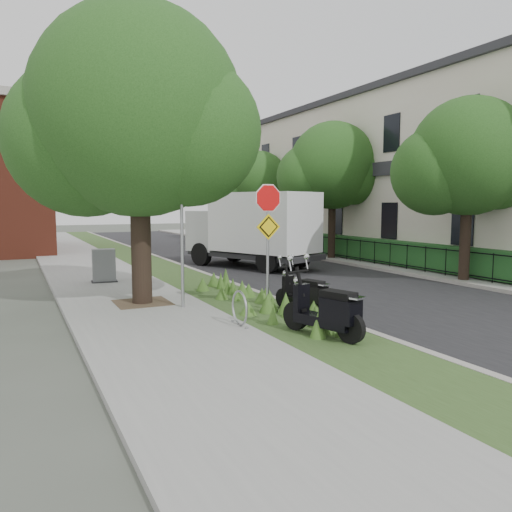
# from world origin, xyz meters

# --- Properties ---
(ground) EXTENTS (120.00, 120.00, 0.00)m
(ground) POSITION_xyz_m (0.00, 0.00, 0.00)
(ground) COLOR #4C5147
(ground) RESTS_ON ground
(sidewalk_near) EXTENTS (3.50, 60.00, 0.12)m
(sidewalk_near) POSITION_xyz_m (-4.25, 10.00, 0.06)
(sidewalk_near) COLOR gray
(sidewalk_near) RESTS_ON ground
(verge) EXTENTS (2.00, 60.00, 0.12)m
(verge) POSITION_xyz_m (-1.50, 10.00, 0.06)
(verge) COLOR #32491F
(verge) RESTS_ON ground
(kerb_near) EXTENTS (0.20, 60.00, 0.13)m
(kerb_near) POSITION_xyz_m (-0.50, 10.00, 0.07)
(kerb_near) COLOR #9E9991
(kerb_near) RESTS_ON ground
(road) EXTENTS (7.00, 60.00, 0.01)m
(road) POSITION_xyz_m (3.00, 10.00, 0.01)
(road) COLOR black
(road) RESTS_ON ground
(kerb_far) EXTENTS (0.20, 60.00, 0.13)m
(kerb_far) POSITION_xyz_m (6.50, 10.00, 0.07)
(kerb_far) COLOR #9E9991
(kerb_far) RESTS_ON ground
(footpath_far) EXTENTS (3.20, 60.00, 0.12)m
(footpath_far) POSITION_xyz_m (8.20, 10.00, 0.06)
(footpath_far) COLOR gray
(footpath_far) RESTS_ON ground
(street_tree_main) EXTENTS (6.21, 5.54, 7.66)m
(street_tree_main) POSITION_xyz_m (-4.08, 2.86, 4.80)
(street_tree_main) COLOR black
(street_tree_main) RESTS_ON ground
(bare_post) EXTENTS (0.08, 0.08, 4.00)m
(bare_post) POSITION_xyz_m (-3.20, 1.80, 2.12)
(bare_post) COLOR #A5A8AD
(bare_post) RESTS_ON ground
(bike_hoop) EXTENTS (0.06, 0.78, 0.77)m
(bike_hoop) POSITION_xyz_m (-2.70, -0.60, 0.50)
(bike_hoop) COLOR #A5A8AD
(bike_hoop) RESTS_ON ground
(sign_assembly) EXTENTS (0.94, 0.08, 3.22)m
(sign_assembly) POSITION_xyz_m (-1.40, 0.58, 2.33)
(sign_assembly) COLOR #A5A8AD
(sign_assembly) RESTS_ON ground
(fence_far) EXTENTS (0.04, 24.00, 1.00)m
(fence_far) POSITION_xyz_m (7.20, 10.00, 0.67)
(fence_far) COLOR black
(fence_far) RESTS_ON ground
(hedge_far) EXTENTS (1.00, 24.00, 1.10)m
(hedge_far) POSITION_xyz_m (7.90, 10.00, 0.67)
(hedge_far) COLOR #1A4B21
(hedge_far) RESTS_ON footpath_far
(terrace_houses) EXTENTS (7.40, 26.40, 8.20)m
(terrace_houses) POSITION_xyz_m (11.49, 10.00, 4.16)
(terrace_houses) COLOR beige
(terrace_houses) RESTS_ON ground
(far_tree_a) EXTENTS (4.60, 4.10, 6.22)m
(far_tree_a) POSITION_xyz_m (6.94, 2.05, 4.13)
(far_tree_a) COLOR black
(far_tree_a) RESTS_ON ground
(far_tree_b) EXTENTS (4.83, 4.31, 6.56)m
(far_tree_b) POSITION_xyz_m (6.94, 10.05, 4.37)
(far_tree_b) COLOR black
(far_tree_b) RESTS_ON ground
(far_tree_c) EXTENTS (4.37, 3.89, 5.93)m
(far_tree_c) POSITION_xyz_m (6.94, 18.04, 3.95)
(far_tree_c) COLOR black
(far_tree_c) RESTS_ON ground
(scooter_near) EXTENTS (0.63, 1.69, 0.82)m
(scooter_near) POSITION_xyz_m (-0.77, -0.24, 0.52)
(scooter_near) COLOR black
(scooter_near) RESTS_ON ground
(scooter_far) EXTENTS (0.78, 1.95, 0.95)m
(scooter_far) POSITION_xyz_m (-1.55, -2.35, 0.58)
(scooter_far) COLOR black
(scooter_far) RESTS_ON ground
(box_truck) EXTENTS (4.49, 6.48, 2.74)m
(box_truck) POSITION_xyz_m (2.31, 9.04, 1.79)
(box_truck) COLOR #262628
(box_truck) RESTS_ON ground
(utility_cabinet) EXTENTS (0.88, 0.63, 1.11)m
(utility_cabinet) POSITION_xyz_m (-4.30, 6.97, 0.65)
(utility_cabinet) COLOR #262628
(utility_cabinet) RESTS_ON ground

